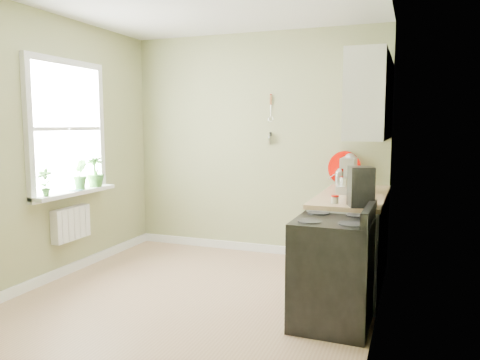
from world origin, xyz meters
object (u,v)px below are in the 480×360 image
(stove, at_px, (333,271))
(kettle, at_px, (340,176))
(stand_mixer, at_px, (348,176))
(coffee_maker, at_px, (360,188))

(stove, distance_m, kettle, 1.86)
(stand_mixer, xyz_separation_m, coffee_maker, (0.20, -0.77, -0.01))
(stand_mixer, bearing_deg, stove, -87.70)
(stand_mixer, distance_m, kettle, 0.68)
(stove, bearing_deg, kettle, 97.40)
(stove, xyz_separation_m, coffee_maker, (0.16, 0.33, 0.63))
(stand_mixer, bearing_deg, kettle, 105.68)
(kettle, xyz_separation_m, coffee_maker, (0.39, -1.42, 0.07))
(stove, relative_size, kettle, 5.23)
(stand_mixer, height_order, coffee_maker, stand_mixer)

